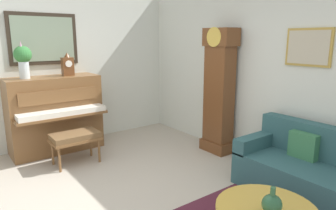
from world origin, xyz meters
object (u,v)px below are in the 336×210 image
Objects in this scene: mantel_clock at (68,65)px; green_jug at (272,204)px; piano at (55,114)px; flower_vase at (23,58)px; couch at (322,176)px; grandfather_clock at (219,95)px; piano_bench at (75,138)px.

green_jug is (3.71, 0.38, -0.92)m from mantel_clock.
piano is 1.02m from flower_vase.
couch is 7.92× the size of green_jug.
grandfather_clock reaches higher than mantel_clock.
piano_bench is at bearing -113.34° from grandfather_clock.
mantel_clock is (0.00, 0.27, 0.79)m from piano.
piano is at bearing -127.55° from grandfather_clock.
green_jug is at bearing 15.80° from flower_vase.
couch is 1.30m from green_jug.
grandfather_clock is 2.54m from mantel_clock.
green_jug is (0.20, -1.27, 0.19)m from couch.
piano_bench is 2.92× the size of green_jug.
green_jug is (3.71, 1.05, -1.06)m from flower_vase.
piano_bench is 1.28m from mantel_clock.
grandfather_clock is 2.60m from green_jug.
flower_vase is at bearing -89.66° from piano.
couch is 4.40m from flower_vase.
mantel_clock is 0.69m from flower_vase.
piano_bench is 1.21× the size of flower_vase.
grandfather_clock is (0.90, 2.10, 0.56)m from piano_bench.
flower_vase reaches higher than mantel_clock.
green_jug is at bearing 9.85° from piano.
piano is 2.06× the size of piano_bench.
couch is (1.87, -0.23, -0.65)m from grandfather_clock.
mantel_clock is at bearing 89.96° from flower_vase.
piano is 2.48× the size of flower_vase.
couch is at bearing 33.44° from flower_vase.
grandfather_clock is 5.34× the size of mantel_clock.
grandfather_clock is at bearing 172.94° from couch.
mantel_clock reaches higher than green_jug.
flower_vase reaches higher than couch.
piano_bench is at bearing -16.12° from mantel_clock.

